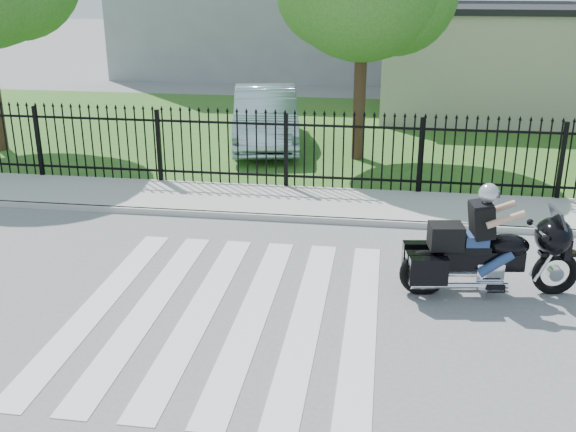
# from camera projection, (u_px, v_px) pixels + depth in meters

# --- Properties ---
(ground) EXTENTS (120.00, 120.00, 0.00)m
(ground) POSITION_uv_depth(u_px,v_px,m) (227.00, 313.00, 10.04)
(ground) COLOR slate
(ground) RESTS_ON ground
(crosswalk) EXTENTS (5.00, 5.50, 0.01)m
(crosswalk) POSITION_uv_depth(u_px,v_px,m) (227.00, 313.00, 10.04)
(crosswalk) COLOR silver
(crosswalk) RESTS_ON ground
(sidewalk) EXTENTS (40.00, 2.00, 0.12)m
(sidewalk) POSITION_uv_depth(u_px,v_px,m) (279.00, 202.00, 14.66)
(sidewalk) COLOR #ADAAA3
(sidewalk) RESTS_ON ground
(curb) EXTENTS (40.00, 0.12, 0.12)m
(curb) POSITION_uv_depth(u_px,v_px,m) (272.00, 217.00, 13.73)
(curb) COLOR #ADAAA3
(curb) RESTS_ON ground
(grass_strip) EXTENTS (40.00, 12.00, 0.02)m
(grass_strip) POSITION_uv_depth(u_px,v_px,m) (314.00, 132.00, 21.18)
(grass_strip) COLOR #345C1F
(grass_strip) RESTS_ON ground
(iron_fence) EXTENTS (26.00, 0.04, 1.80)m
(iron_fence) POSITION_uv_depth(u_px,v_px,m) (286.00, 153.00, 15.30)
(iron_fence) COLOR black
(iron_fence) RESTS_ON ground
(building_low) EXTENTS (10.00, 6.00, 3.50)m
(building_low) POSITION_uv_depth(u_px,v_px,m) (528.00, 63.00, 23.34)
(building_low) COLOR #BDB29E
(building_low) RESTS_ON ground
(building_low_roof) EXTENTS (10.20, 6.20, 0.20)m
(building_low_roof) POSITION_uv_depth(u_px,v_px,m) (535.00, 8.00, 22.70)
(building_low_roof) COLOR black
(building_low_roof) RESTS_ON building_low
(motorcycle_rider) EXTENTS (2.80, 1.14, 1.86)m
(motorcycle_rider) POSITION_uv_depth(u_px,v_px,m) (487.00, 249.00, 10.40)
(motorcycle_rider) COLOR black
(motorcycle_rider) RESTS_ON ground
(parked_car) EXTENTS (2.62, 5.23, 1.65)m
(parked_car) POSITION_uv_depth(u_px,v_px,m) (266.00, 117.00, 19.28)
(parked_car) COLOR #9FBAC8
(parked_car) RESTS_ON grass_strip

